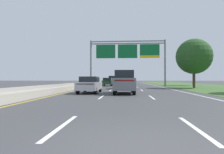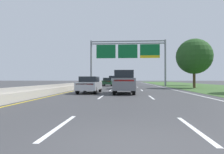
{
  "view_description": "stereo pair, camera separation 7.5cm",
  "coord_description": "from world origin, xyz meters",
  "px_view_note": "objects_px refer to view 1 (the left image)",
  "views": [
    {
      "loc": [
        -0.04,
        -3.94,
        1.34
      ],
      "look_at": [
        -1.77,
        20.52,
        1.59
      ],
      "focal_mm": 31.37,
      "sensor_mm": 36.0,
      "label": 1
    },
    {
      "loc": [
        0.04,
        -3.94,
        1.34
      ],
      "look_at": [
        -1.77,
        20.52,
        1.59
      ],
      "focal_mm": 31.37,
      "sensor_mm": 36.0,
      "label": 2
    }
  ],
  "objects_px": {
    "overhead_sign_gantry": "(128,53)",
    "roadside_tree_far": "(193,62)",
    "car_silver_left_lane_sedan": "(90,84)",
    "car_blue_centre_lane_sedan": "(127,81)",
    "roadside_tree_mid": "(194,56)",
    "car_darkgreen_left_lane_sedan": "(108,82)",
    "car_grey_centre_lane_suv": "(124,82)",
    "car_black_centre_lane_suv": "(125,81)",
    "pickup_truck_navy": "(112,80)"
  },
  "relations": [
    {
      "from": "car_black_centre_lane_suv",
      "to": "car_blue_centre_lane_sedan",
      "type": "bearing_deg",
      "value": -2.13
    },
    {
      "from": "car_darkgreen_left_lane_sedan",
      "to": "roadside_tree_far",
      "type": "distance_m",
      "value": 17.74
    },
    {
      "from": "car_blue_centre_lane_sedan",
      "to": "car_grey_centre_lane_suv",
      "type": "bearing_deg",
      "value": -179.1
    },
    {
      "from": "pickup_truck_navy",
      "to": "car_darkgreen_left_lane_sedan",
      "type": "relative_size",
      "value": 1.23
    },
    {
      "from": "car_silver_left_lane_sedan",
      "to": "car_blue_centre_lane_sedan",
      "type": "height_order",
      "value": "same"
    },
    {
      "from": "car_grey_centre_lane_suv",
      "to": "car_blue_centre_lane_sedan",
      "type": "xyz_separation_m",
      "value": [
        0.42,
        30.12,
        -0.28
      ]
    },
    {
      "from": "roadside_tree_mid",
      "to": "pickup_truck_navy",
      "type": "bearing_deg",
      "value": 120.57
    },
    {
      "from": "car_blue_centre_lane_sedan",
      "to": "car_darkgreen_left_lane_sedan",
      "type": "bearing_deg",
      "value": 162.02
    },
    {
      "from": "overhead_sign_gantry",
      "to": "roadside_tree_far",
      "type": "height_order",
      "value": "overhead_sign_gantry"
    },
    {
      "from": "pickup_truck_navy",
      "to": "car_blue_centre_lane_sedan",
      "type": "distance_m",
      "value": 6.27
    },
    {
      "from": "car_darkgreen_left_lane_sedan",
      "to": "car_blue_centre_lane_sedan",
      "type": "bearing_deg",
      "value": -19.1
    },
    {
      "from": "car_blue_centre_lane_sedan",
      "to": "roadside_tree_mid",
      "type": "height_order",
      "value": "roadside_tree_mid"
    },
    {
      "from": "car_silver_left_lane_sedan",
      "to": "roadside_tree_far",
      "type": "xyz_separation_m",
      "value": [
        17.03,
        21.79,
        3.86
      ]
    },
    {
      "from": "car_black_centre_lane_suv",
      "to": "roadside_tree_mid",
      "type": "height_order",
      "value": "roadside_tree_mid"
    },
    {
      "from": "car_silver_left_lane_sedan",
      "to": "car_blue_centre_lane_sedan",
      "type": "bearing_deg",
      "value": -6.66
    },
    {
      "from": "car_blue_centre_lane_sedan",
      "to": "car_silver_left_lane_sedan",
      "type": "bearing_deg",
      "value": 174.52
    },
    {
      "from": "car_darkgreen_left_lane_sedan",
      "to": "car_black_centre_lane_suv",
      "type": "distance_m",
      "value": 11.29
    },
    {
      "from": "pickup_truck_navy",
      "to": "roadside_tree_mid",
      "type": "height_order",
      "value": "roadside_tree_mid"
    },
    {
      "from": "overhead_sign_gantry",
      "to": "roadside_tree_far",
      "type": "relative_size",
      "value": 2.2
    },
    {
      "from": "pickup_truck_navy",
      "to": "roadside_tree_far",
      "type": "height_order",
      "value": "roadside_tree_far"
    },
    {
      "from": "car_darkgreen_left_lane_sedan",
      "to": "car_grey_centre_lane_suv",
      "type": "distance_m",
      "value": 19.84
    },
    {
      "from": "car_darkgreen_left_lane_sedan",
      "to": "car_silver_left_lane_sedan",
      "type": "distance_m",
      "value": 19.0
    },
    {
      "from": "car_silver_left_lane_sedan",
      "to": "car_grey_centre_lane_suv",
      "type": "relative_size",
      "value": 0.93
    },
    {
      "from": "car_grey_centre_lane_suv",
      "to": "roadside_tree_mid",
      "type": "bearing_deg",
      "value": -42.22
    },
    {
      "from": "car_silver_left_lane_sedan",
      "to": "car_grey_centre_lane_suv",
      "type": "height_order",
      "value": "car_grey_centre_lane_suv"
    },
    {
      "from": "car_blue_centre_lane_sedan",
      "to": "roadside_tree_mid",
      "type": "bearing_deg",
      "value": -150.63
    },
    {
      "from": "overhead_sign_gantry",
      "to": "car_blue_centre_lane_sedan",
      "type": "distance_m",
      "value": 10.88
    },
    {
      "from": "car_grey_centre_lane_suv",
      "to": "roadside_tree_mid",
      "type": "xyz_separation_m",
      "value": [
        10.18,
        11.51,
        3.57
      ]
    },
    {
      "from": "car_darkgreen_left_lane_sedan",
      "to": "pickup_truck_navy",
      "type": "bearing_deg",
      "value": 1.6
    },
    {
      "from": "car_silver_left_lane_sedan",
      "to": "car_black_centre_lane_suv",
      "type": "bearing_deg",
      "value": -21.64
    },
    {
      "from": "overhead_sign_gantry",
      "to": "car_grey_centre_lane_suv",
      "type": "height_order",
      "value": "overhead_sign_gantry"
    },
    {
      "from": "overhead_sign_gantry",
      "to": "car_darkgreen_left_lane_sedan",
      "type": "relative_size",
      "value": 3.41
    },
    {
      "from": "car_silver_left_lane_sedan",
      "to": "car_blue_centre_lane_sedan",
      "type": "xyz_separation_m",
      "value": [
        3.72,
        29.57,
        0.0
      ]
    },
    {
      "from": "car_darkgreen_left_lane_sedan",
      "to": "roadside_tree_mid",
      "type": "xyz_separation_m",
      "value": [
        13.54,
        -8.04,
        3.85
      ]
    },
    {
      "from": "car_darkgreen_left_lane_sedan",
      "to": "roadside_tree_far",
      "type": "xyz_separation_m",
      "value": [
        17.09,
        2.79,
        3.86
      ]
    },
    {
      "from": "roadside_tree_mid",
      "to": "car_darkgreen_left_lane_sedan",
      "type": "bearing_deg",
      "value": 149.29
    },
    {
      "from": "car_darkgreen_left_lane_sedan",
      "to": "car_blue_centre_lane_sedan",
      "type": "xyz_separation_m",
      "value": [
        3.78,
        10.57,
        0.0
      ]
    },
    {
      "from": "car_silver_left_lane_sedan",
      "to": "car_black_centre_lane_suv",
      "type": "relative_size",
      "value": 0.93
    },
    {
      "from": "overhead_sign_gantry",
      "to": "roadside_tree_mid",
      "type": "distance_m",
      "value": 13.55
    },
    {
      "from": "roadside_tree_mid",
      "to": "car_grey_centre_lane_suv",
      "type": "bearing_deg",
      "value": -131.49
    },
    {
      "from": "car_black_centre_lane_suv",
      "to": "roadside_tree_far",
      "type": "bearing_deg",
      "value": -46.41
    },
    {
      "from": "car_black_centre_lane_suv",
      "to": "roadside_tree_far",
      "type": "distance_m",
      "value": 19.59
    },
    {
      "from": "overhead_sign_gantry",
      "to": "pickup_truck_navy",
      "type": "distance_m",
      "value": 15.63
    },
    {
      "from": "overhead_sign_gantry",
      "to": "car_black_centre_lane_suv",
      "type": "relative_size",
      "value": 3.18
    },
    {
      "from": "car_black_centre_lane_suv",
      "to": "roadside_tree_mid",
      "type": "bearing_deg",
      "value": -76.1
    },
    {
      "from": "car_black_centre_lane_suv",
      "to": "car_grey_centre_lane_suv",
      "type": "xyz_separation_m",
      "value": [
        -0.05,
        -8.79,
        0.0
      ]
    },
    {
      "from": "car_silver_left_lane_sedan",
      "to": "overhead_sign_gantry",
      "type": "bearing_deg",
      "value": -10.09
    },
    {
      "from": "car_grey_centre_lane_suv",
      "to": "roadside_tree_far",
      "type": "xyz_separation_m",
      "value": [
        13.73,
        22.34,
        3.58
      ]
    },
    {
      "from": "pickup_truck_navy",
      "to": "car_blue_centre_lane_sedan",
      "type": "height_order",
      "value": "pickup_truck_navy"
    },
    {
      "from": "car_black_centre_lane_suv",
      "to": "car_blue_centre_lane_sedan",
      "type": "height_order",
      "value": "car_black_centre_lane_suv"
    }
  ]
}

